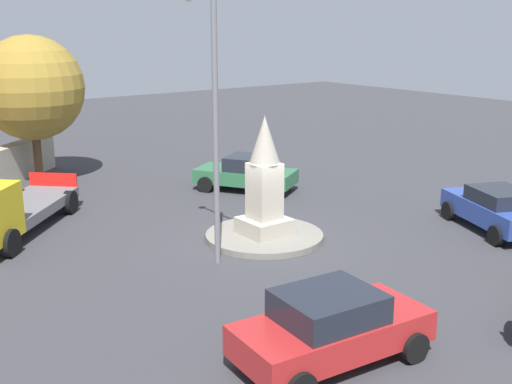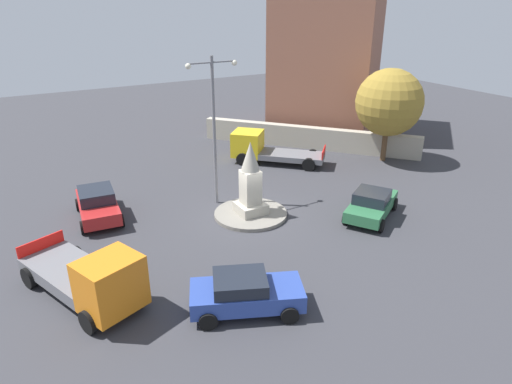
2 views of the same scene
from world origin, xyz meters
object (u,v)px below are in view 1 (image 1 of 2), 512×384
at_px(streetlamp, 215,98).
at_px(car_blue_passing, 496,208).
at_px(car_green_approaching, 246,173).
at_px(car_red_waiting, 331,326).
at_px(monument, 265,182).
at_px(tree_near_wall, 32,88).

xyz_separation_m(streetlamp, car_blue_passing, (-3.09, -8.92, -3.93)).
relative_size(car_green_approaching, car_red_waiting, 1.03).
xyz_separation_m(streetlamp, car_red_waiting, (-5.99, 1.29, -3.90)).
bearing_deg(monument, car_blue_passing, -120.63).
bearing_deg(monument, tree_near_wall, 13.88).
relative_size(car_blue_passing, tree_near_wall, 0.70).
relative_size(monument, streetlamp, 0.48).
height_order(monument, streetlamp, streetlamp).
distance_m(streetlamp, car_red_waiting, 7.26).
height_order(monument, car_red_waiting, monument).
distance_m(car_blue_passing, tree_near_wall, 18.94).
height_order(monument, car_blue_passing, monument).
relative_size(car_red_waiting, tree_near_wall, 0.68).
bearing_deg(car_green_approaching, car_red_waiting, 150.66).
relative_size(monument, tree_near_wall, 0.61).
bearing_deg(car_red_waiting, tree_near_wall, -1.88).
distance_m(car_red_waiting, tree_near_wall, 19.19).
bearing_deg(streetlamp, car_blue_passing, -109.10).
relative_size(streetlamp, car_green_approaching, 1.80).
bearing_deg(car_red_waiting, car_blue_passing, -74.17).
relative_size(streetlamp, car_blue_passing, 1.80).
bearing_deg(monument, car_red_waiting, 152.01).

